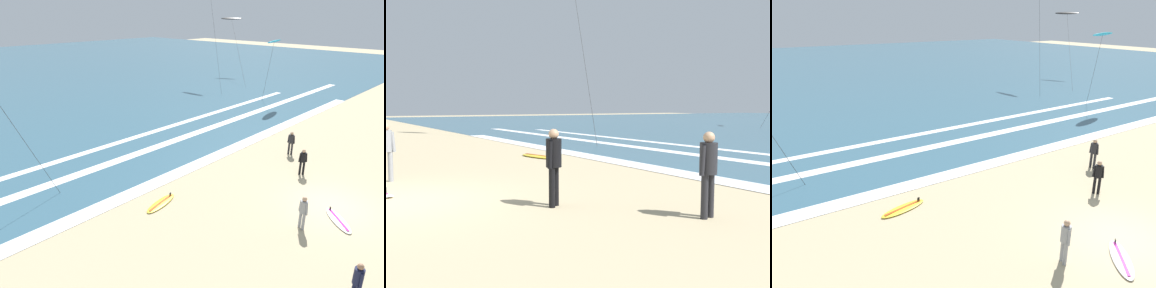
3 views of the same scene
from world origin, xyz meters
The scene contains 12 objects.
ground_plane centered at (0.00, 0.00, 0.00)m, with size 160.00×160.00×0.00m, color tan.
ocean_surface centered at (0.00, 52.72, 0.01)m, with size 140.00×90.00×0.01m, color #386075.
wave_foam_shoreline centered at (0.98, 8.12, 0.01)m, with size 41.27×1.01×0.01m, color white.
wave_foam_mid_break centered at (1.03, 12.21, 0.01)m, with size 56.50×0.78×0.01m, color white.
wave_foam_outer_break centered at (-1.93, 14.88, 0.01)m, with size 44.30×0.61×0.01m, color white.
surfer_right_near centered at (2.06, 2.75, 0.96)m, with size 0.40×0.45×1.60m.
surfer_left_far centered at (4.34, 4.75, 0.96)m, with size 0.32×0.52×1.60m.
surfer_left_near centered at (-2.90, 0.23, 0.96)m, with size 0.32×0.51×1.60m.
surfboard_right_spare centered at (-5.89, 6.24, 0.05)m, with size 2.18×1.03×0.25m.
surfboard_left_pile centered at (-1.18, -0.75, 0.05)m, with size 1.83×1.98×0.25m.
kite_black_high_left centered at (28.10, 28.49, 7.95)m, with size 9.43×10.76×8.23m.
kite_cyan_high_right centered at (15.45, 13.26, 6.21)m, with size 3.29×1.88×6.44m.
Camera 3 is at (-10.89, -6.06, 7.63)m, focal length 33.20 mm.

